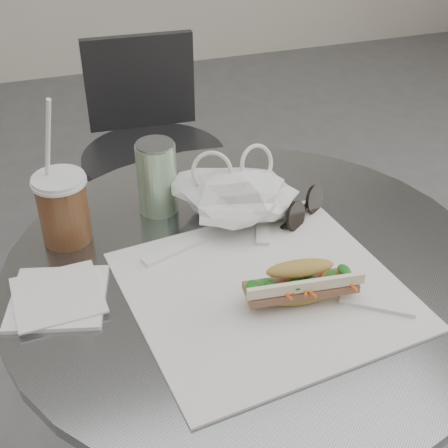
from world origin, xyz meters
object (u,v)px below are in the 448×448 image
object	(u,v)px
cafe_table	(246,383)
chair_far	(155,190)
banh_mi	(300,283)
drink_can	(157,177)
iced_coffee	(63,207)
sunglasses	(304,209)

from	to	relation	value
cafe_table	chair_far	bearing A→B (deg)	88.41
banh_mi	drink_can	distance (m)	0.33
cafe_table	chair_far	xyz separation A→B (m)	(0.02, 0.88, -0.12)
chair_far	iced_coffee	xyz separation A→B (m)	(-0.28, -0.73, 0.45)
chair_far	sunglasses	xyz separation A→B (m)	(0.10, -0.80, 0.41)
iced_coffee	chair_far	bearing A→B (deg)	68.77
iced_coffee	drink_can	bearing A→B (deg)	13.22
banh_mi	chair_far	bearing A→B (deg)	96.29
cafe_table	sunglasses	bearing A→B (deg)	33.81
cafe_table	drink_can	size ratio (longest dim) A/B	5.94
drink_can	sunglasses	bearing A→B (deg)	-25.03
cafe_table	iced_coffee	bearing A→B (deg)	149.48
sunglasses	cafe_table	bearing A→B (deg)	178.14
chair_far	drink_can	size ratio (longest dim) A/B	6.02
banh_mi	sunglasses	bearing A→B (deg)	69.94
cafe_table	banh_mi	size ratio (longest dim) A/B	3.79
chair_far	cafe_table	bearing A→B (deg)	91.73
iced_coffee	drink_can	world-z (taller)	iced_coffee
cafe_table	banh_mi	world-z (taller)	banh_mi
drink_can	banh_mi	bearing A→B (deg)	-65.59
chair_far	drink_can	distance (m)	0.84
chair_far	drink_can	bearing A→B (deg)	83.21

